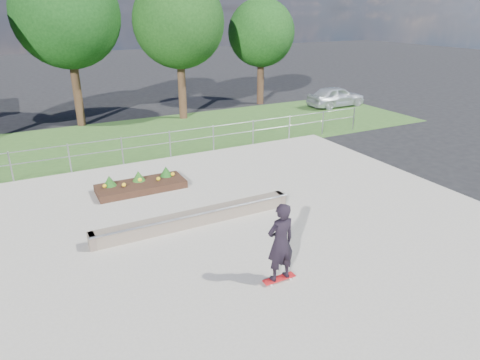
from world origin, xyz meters
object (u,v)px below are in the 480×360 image
skateboarder (281,242)px  parked_car (336,96)px  grind_ledge (195,218)px  planter_bed (141,184)px

skateboarder → parked_car: skateboarder is taller
grind_ledge → parked_car: parked_car is taller
parked_car → planter_bed: bearing=116.8°
skateboarder → parked_car: 19.96m
planter_bed → parked_car: parked_car is taller
planter_bed → skateboarder: (1.37, -6.83, 0.84)m
grind_ledge → planter_bed: bearing=102.1°
planter_bed → grind_ledge: bearing=-77.9°
skateboarder → parked_car: bearing=47.1°
parked_car → grind_ledge: bearing=127.2°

